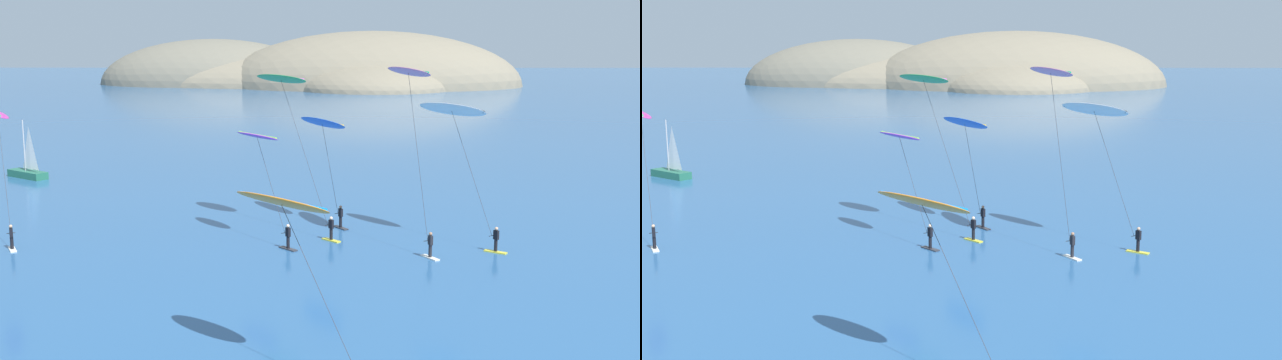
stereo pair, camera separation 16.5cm
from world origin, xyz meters
TOP-DOWN VIEW (x-y plane):
  - headland_island at (2.70, 196.07)m, footprint 113.68×61.27m
  - sailboat_near at (-24.12, 57.26)m, footprint 5.38×4.26m
  - kitesurfer_pink at (11.07, 31.75)m, footprint 3.52×6.62m
  - kitesurfer_purple at (1.17, 33.27)m, footprint 4.76×5.50m
  - kitesurfer_orange at (4.05, 11.46)m, footprint 6.50×6.10m
  - kitesurfer_green at (2.66, 36.52)m, footprint 6.59×6.70m
  - kitesurfer_blue at (5.43, 38.60)m, footprint 4.21×5.53m
  - kitesurfer_white at (14.25, 33.21)m, footprint 5.77×6.43m

SIDE VIEW (x-z plane):
  - headland_island at x=2.70m, z-range -14.38..14.38m
  - sailboat_near at x=-24.12m, z-range -2.21..3.49m
  - kitesurfer_purple at x=1.17m, z-range 2.78..10.28m
  - kitesurfer_orange at x=4.05m, z-range 2.97..10.74m
  - kitesurfer_blue at x=5.43m, z-range 3.02..11.04m
  - kitesurfer_white at x=14.25m, z-range 3.70..13.29m
  - kitesurfer_green at x=2.66m, z-range 4.50..15.83m
  - kitesurfer_pink at x=11.07m, z-range 4.77..16.82m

